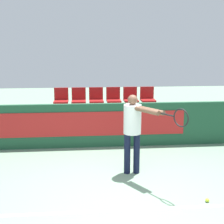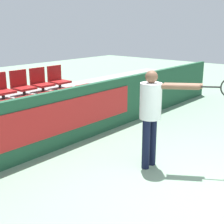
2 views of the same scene
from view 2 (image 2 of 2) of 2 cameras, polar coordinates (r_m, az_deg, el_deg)
The scene contains 13 objects.
barrier_wall at distance 6.10m, azimuth -9.06°, elevation -1.22°, with size 12.31×0.14×1.14m.
bleacher_tier_front at distance 6.67m, azimuth -12.08°, elevation -3.38°, with size 11.91×1.01×0.37m.
bleacher_tier_middle at distance 7.41m, azimuth -16.98°, elevation -0.29°, with size 11.91×1.01×0.74m.
stadium_chair_1 at distance 6.22m, azimuth -18.88°, elevation -1.09°, with size 0.43×0.44×0.57m.
stadium_chair_2 at distance 6.49m, azimuth -14.86°, elevation -0.07°, with size 0.43×0.44×0.57m.
stadium_chair_3 at distance 6.80m, azimuth -11.18°, elevation 0.87°, with size 0.43×0.44×0.57m.
stadium_chair_4 at distance 7.13m, azimuth -7.83°, elevation 1.72°, with size 0.43×0.44×0.57m.
stadium_chair_5 at distance 7.49m, azimuth -4.79°, elevation 2.49°, with size 0.43×0.44×0.57m.
stadium_chair_8 at distance 7.24m, azimuth -19.70°, elevation 4.17°, with size 0.43×0.44×0.57m.
stadium_chair_9 at distance 7.52m, azimuth -16.19°, elevation 4.86°, with size 0.43×0.44×0.57m.
stadium_chair_10 at distance 7.82m, azimuth -12.93°, elevation 5.49°, with size 0.43×0.44×0.57m.
stadium_chair_11 at distance 8.15m, azimuth -9.91°, elevation 6.05°, with size 0.43×0.44×0.57m.
tennis_player at distance 5.08m, azimuth 7.76°, elevation 0.70°, with size 0.94×1.34×1.64m.
Camera 2 is at (-3.80, -1.17, 2.33)m, focal length 50.00 mm.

